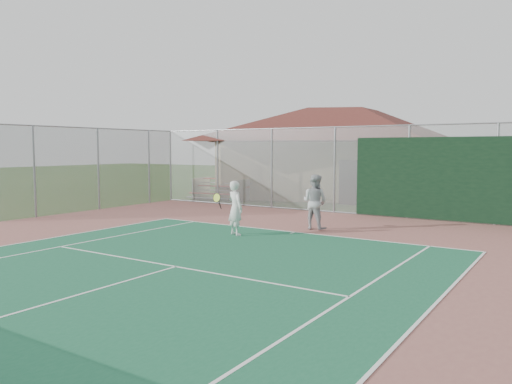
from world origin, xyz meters
TOP-DOWN VIEW (x-y plane):
  - back_fence at (2.11, 16.98)m, footprint 20.08×0.11m
  - side_fence_left at (-10.00, 12.50)m, footprint 0.08×9.00m
  - clubhouse at (-3.70, 24.12)m, footprint 14.98×11.81m
  - bleachers at (-8.02, 18.66)m, footprint 3.16×2.12m
  - player_white_front at (-1.28, 10.44)m, footprint 0.99×0.68m
  - player_grey_back at (0.23, 12.78)m, footprint 0.91×0.74m

SIDE VIEW (x-z plane):
  - bleachers at x=-8.02m, z-range 0.03..1.13m
  - player_white_front at x=-1.28m, z-range 0.01..1.65m
  - player_grey_back at x=0.23m, z-range 0.00..1.78m
  - back_fence at x=2.11m, z-range -0.09..3.43m
  - side_fence_left at x=-10.00m, z-range 0.00..3.50m
  - clubhouse at x=-3.70m, z-range 0.04..5.75m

